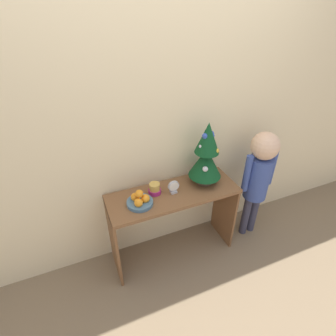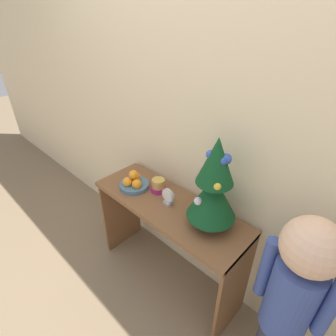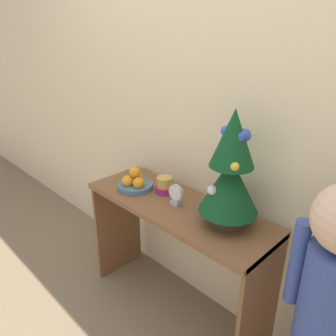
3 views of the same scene
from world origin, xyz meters
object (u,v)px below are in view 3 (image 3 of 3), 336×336
mini_tree (231,171)px  fruit_bowl (135,183)px  singing_bowl (164,185)px  desk_clock (176,195)px  child_figure (334,285)px

mini_tree → fruit_bowl: mini_tree is taller
mini_tree → singing_bowl: 0.49m
desk_clock → child_figure: (0.80, -0.05, -0.03)m
singing_bowl → desk_clock: 0.15m
fruit_bowl → child_figure: child_figure is taller
mini_tree → child_figure: mini_tree is taller
fruit_bowl → child_figure: bearing=-1.0°
mini_tree → fruit_bowl: (-0.59, -0.06, -0.23)m
singing_bowl → child_figure: size_ratio=0.09×
fruit_bowl → desk_clock: fruit_bowl is taller
desk_clock → child_figure: size_ratio=0.10×
desk_clock → mini_tree: bearing=6.3°
mini_tree → singing_bowl: mini_tree is taller
mini_tree → fruit_bowl: size_ratio=2.72×
singing_bowl → child_figure: child_figure is taller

